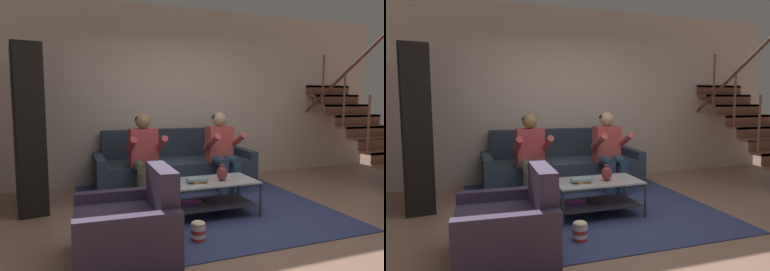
# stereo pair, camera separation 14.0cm
# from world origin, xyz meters

# --- Properties ---
(ground) EXTENTS (16.80, 16.80, 0.00)m
(ground) POSITION_xyz_m (0.00, 0.00, 0.00)
(ground) COLOR #9B705D
(back_partition) EXTENTS (8.40, 0.12, 2.90)m
(back_partition) POSITION_xyz_m (0.00, 2.46, 1.45)
(back_partition) COLOR beige
(back_partition) RESTS_ON ground
(staircase_run) EXTENTS (1.03, 2.37, 2.57)m
(staircase_run) POSITION_xyz_m (3.19, 1.41, 0.94)
(staircase_run) COLOR brown
(staircase_run) RESTS_ON ground
(couch) EXTENTS (2.45, 0.89, 0.89)m
(couch) POSITION_xyz_m (-0.11, 1.95, 0.29)
(couch) COLOR #303C4D
(couch) RESTS_ON ground
(person_seated_left) EXTENTS (0.50, 0.58, 1.18)m
(person_seated_left) POSITION_xyz_m (-0.70, 1.42, 0.64)
(person_seated_left) COLOR #595845
(person_seated_left) RESTS_ON ground
(person_seated_right) EXTENTS (0.50, 0.58, 1.18)m
(person_seated_right) POSITION_xyz_m (0.47, 1.42, 0.65)
(person_seated_right) COLOR navy
(person_seated_right) RESTS_ON ground
(coffee_table) EXTENTS (1.02, 0.57, 0.42)m
(coffee_table) POSITION_xyz_m (-0.11, 0.48, 0.28)
(coffee_table) COLOR #B8BABF
(coffee_table) RESTS_ON ground
(area_rug) EXTENTS (3.00, 3.41, 0.01)m
(area_rug) POSITION_xyz_m (-0.11, 1.09, 0.01)
(area_rug) COLOR navy
(area_rug) RESTS_ON ground
(vase) EXTENTS (0.12, 0.12, 0.19)m
(vase) POSITION_xyz_m (0.01, 0.44, 0.51)
(vase) COLOR maroon
(vase) RESTS_ON coffee_table
(book_stack) EXTENTS (0.24, 0.16, 0.05)m
(book_stack) POSITION_xyz_m (-0.30, 0.44, 0.45)
(book_stack) COLOR orange
(book_stack) RESTS_ON coffee_table
(bookshelf) EXTENTS (0.46, 0.96, 2.02)m
(bookshelf) POSITION_xyz_m (-2.18, 1.48, 0.83)
(bookshelf) COLOR black
(bookshelf) RESTS_ON ground
(armchair) EXTENTS (0.86, 0.90, 0.79)m
(armchair) POSITION_xyz_m (-1.22, -0.30, 0.26)
(armchair) COLOR #3C2F49
(armchair) RESTS_ON ground
(popcorn_tub) EXTENTS (0.15, 0.15, 0.20)m
(popcorn_tub) POSITION_xyz_m (-0.53, -0.16, 0.10)
(popcorn_tub) COLOR red
(popcorn_tub) RESTS_ON ground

